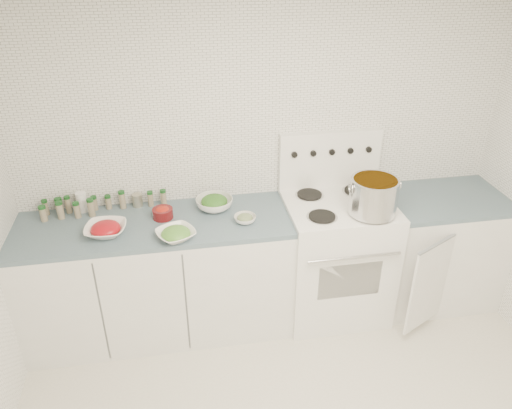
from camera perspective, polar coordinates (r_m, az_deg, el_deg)
name	(u,v)px	position (r m, az deg, el deg)	size (l,w,h in m)	color
room_walls	(332,216)	(2.16, 8.64, -1.34)	(3.54, 3.04, 2.52)	white
counter_left	(159,277)	(3.67, -10.99, -8.11)	(1.85, 0.62, 0.90)	white
stove	(335,254)	(3.81, 9.00, -5.59)	(0.76, 0.70, 1.36)	white
counter_right	(436,248)	(4.15, 19.83, -4.74)	(0.89, 0.81, 0.90)	white
stock_pot	(374,195)	(3.42, 13.30, 1.11)	(0.34, 0.32, 0.25)	silver
bowl_tomato	(106,229)	(3.36, -16.81, -2.70)	(0.29, 0.29, 0.09)	white
bowl_snowpea	(176,234)	(3.22, -9.15, -3.34)	(0.31, 0.31, 0.08)	white
bowl_broccoli	(214,203)	(3.51, -4.78, 0.21)	(0.28, 0.28, 0.10)	white
bowl_zucchini	(245,218)	(3.35, -1.26, -1.61)	(0.18, 0.18, 0.06)	white
bowl_pepper	(163,212)	(3.45, -10.61, -0.90)	(0.14, 0.14, 0.08)	#560E11
salt_canister	(82,202)	(3.67, -19.27, 0.27)	(0.07, 0.07, 0.14)	white
tin_can	(137,200)	(3.64, -13.40, 0.48)	(0.07, 0.07, 0.09)	#A19D89
spice_cluster	(89,205)	(3.63, -18.59, -0.07)	(0.85, 0.14, 0.13)	gray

